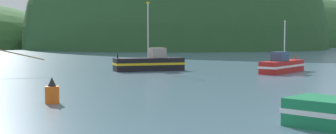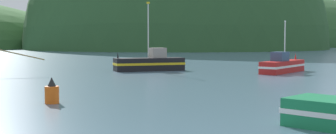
% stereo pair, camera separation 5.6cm
% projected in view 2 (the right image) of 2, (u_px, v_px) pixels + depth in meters
% --- Properties ---
extents(hill_far_center, '(206.72, 165.38, 57.31)m').
position_uv_depth(hill_far_center, '(221.00, 45.00, 249.48)').
color(hill_far_center, '#2D562D').
rests_on(hill_far_center, ground).
extents(hill_far_left, '(102.81, 82.25, 107.31)m').
position_uv_depth(hill_far_left, '(176.00, 49.00, 154.35)').
color(hill_far_left, '#2D562D').
rests_on(hill_far_left, ground).
extents(fishing_boat_red, '(6.46, 7.20, 5.39)m').
position_uv_depth(fishing_boat_red, '(282.00, 65.00, 46.28)').
color(fishing_boat_red, red).
rests_on(fishing_boat_red, ground).
extents(fishing_boat_black, '(7.95, 4.08, 7.49)m').
position_uv_depth(fishing_boat_black, '(150.00, 63.00, 48.85)').
color(fishing_boat_black, black).
rests_on(fishing_boat_black, ground).
extents(channel_buoy, '(0.76, 0.76, 1.44)m').
position_uv_depth(channel_buoy, '(52.00, 93.00, 24.19)').
color(channel_buoy, '#E55914').
rests_on(channel_buoy, ground).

